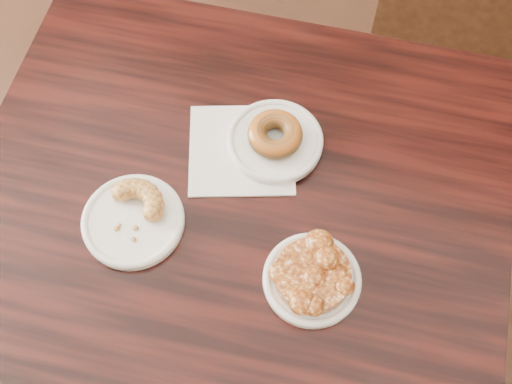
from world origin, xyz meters
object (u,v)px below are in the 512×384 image
at_px(chair_far, 463,7).
at_px(apple_fritter, 313,274).
at_px(cafe_table, 234,300).
at_px(cruller_fragment, 131,216).
at_px(glazed_donut, 275,134).

bearing_deg(chair_far, apple_fritter, 83.84).
height_order(cafe_table, apple_fritter, apple_fritter).
bearing_deg(cafe_table, chair_far, 65.67).
bearing_deg(cruller_fragment, apple_fritter, 4.52).
relative_size(apple_fritter, cruller_fragment, 1.39).
relative_size(cafe_table, cruller_fragment, 8.04).
distance_m(cafe_table, glazed_donut, 0.44).
relative_size(glazed_donut, cruller_fragment, 0.83).
xyz_separation_m(cafe_table, glazed_donut, (0.01, 0.17, 0.41)).
relative_size(cafe_table, apple_fritter, 5.77).
bearing_deg(cafe_table, cruller_fragment, -170.54).
relative_size(glazed_donut, apple_fritter, 0.60).
bearing_deg(apple_fritter, cruller_fragment, -175.48).
height_order(chair_far, cruller_fragment, chair_far).
distance_m(chair_far, cruller_fragment, 1.06).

